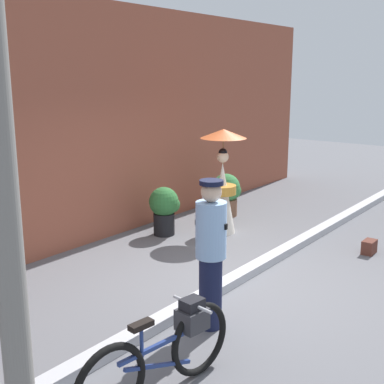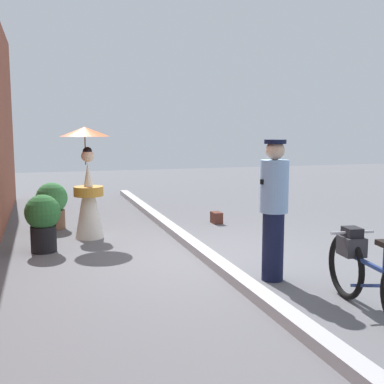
{
  "view_description": "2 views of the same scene",
  "coord_description": "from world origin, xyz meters",
  "px_view_note": "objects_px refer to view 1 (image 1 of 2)",
  "views": [
    {
      "loc": [
        -5.46,
        -3.53,
        2.8
      ],
      "look_at": [
        -0.12,
        0.64,
        1.22
      ],
      "focal_mm": 47.4,
      "sensor_mm": 36.0,
      "label": 1
    },
    {
      "loc": [
        -6.24,
        2.17,
        1.82
      ],
      "look_at": [
        -0.1,
        0.22,
        0.97
      ],
      "focal_mm": 44.45,
      "sensor_mm": 36.0,
      "label": 2
    }
  ],
  "objects_px": {
    "person_with_parasol": "(223,181)",
    "potted_plant_by_door": "(227,193)",
    "potted_plant_small": "(165,208)",
    "backpack_on_pavement": "(370,247)",
    "person_officer": "(211,251)",
    "bicycle_near_officer": "(165,351)"
  },
  "relations": [
    {
      "from": "person_officer",
      "to": "backpack_on_pavement",
      "type": "height_order",
      "value": "person_officer"
    },
    {
      "from": "potted_plant_by_door",
      "to": "backpack_on_pavement",
      "type": "distance_m",
      "value": 3.11
    },
    {
      "from": "bicycle_near_officer",
      "to": "person_officer",
      "type": "bearing_deg",
      "value": 18.12
    },
    {
      "from": "person_officer",
      "to": "potted_plant_small",
      "type": "xyz_separation_m",
      "value": [
        2.26,
        2.63,
        -0.42
      ]
    },
    {
      "from": "person_with_parasol",
      "to": "backpack_on_pavement",
      "type": "distance_m",
      "value": 2.68
    },
    {
      "from": "bicycle_near_officer",
      "to": "person_with_parasol",
      "type": "bearing_deg",
      "value": 28.67
    },
    {
      "from": "person_officer",
      "to": "bicycle_near_officer",
      "type": "bearing_deg",
      "value": -161.88
    },
    {
      "from": "person_with_parasol",
      "to": "potted_plant_by_door",
      "type": "distance_m",
      "value": 1.22
    },
    {
      "from": "person_officer",
      "to": "potted_plant_small",
      "type": "relative_size",
      "value": 1.97
    },
    {
      "from": "bicycle_near_officer",
      "to": "backpack_on_pavement",
      "type": "height_order",
      "value": "bicycle_near_officer"
    },
    {
      "from": "person_officer",
      "to": "potted_plant_small",
      "type": "height_order",
      "value": "person_officer"
    },
    {
      "from": "potted_plant_by_door",
      "to": "backpack_on_pavement",
      "type": "bearing_deg",
      "value": -98.49
    },
    {
      "from": "person_with_parasol",
      "to": "potted_plant_small",
      "type": "height_order",
      "value": "person_with_parasol"
    },
    {
      "from": "potted_plant_small",
      "to": "backpack_on_pavement",
      "type": "distance_m",
      "value": 3.48
    },
    {
      "from": "person_with_parasol",
      "to": "potted_plant_by_door",
      "type": "bearing_deg",
      "value": 29.94
    },
    {
      "from": "potted_plant_by_door",
      "to": "person_officer",
      "type": "bearing_deg",
      "value": -148.08
    },
    {
      "from": "person_officer",
      "to": "person_with_parasol",
      "type": "relative_size",
      "value": 0.91
    },
    {
      "from": "potted_plant_small",
      "to": "potted_plant_by_door",
      "type": "bearing_deg",
      "value": -5.54
    },
    {
      "from": "potted_plant_by_door",
      "to": "potted_plant_small",
      "type": "bearing_deg",
      "value": 174.46
    },
    {
      "from": "bicycle_near_officer",
      "to": "potted_plant_small",
      "type": "distance_m",
      "value": 4.64
    },
    {
      "from": "potted_plant_small",
      "to": "backpack_on_pavement",
      "type": "relative_size",
      "value": 3.13
    },
    {
      "from": "person_officer",
      "to": "person_with_parasol",
      "type": "height_order",
      "value": "person_with_parasol"
    }
  ]
}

